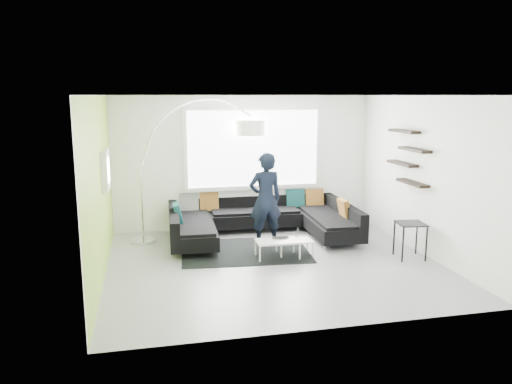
% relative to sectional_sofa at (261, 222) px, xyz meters
% --- Properties ---
extents(ground, '(5.50, 5.50, 0.00)m').
position_rel_sectional_sofa_xyz_m(ground, '(-0.15, -1.51, -0.34)').
color(ground, gray).
rests_on(ground, ground).
extents(room_shell, '(5.54, 5.04, 2.82)m').
position_rel_sectional_sofa_xyz_m(room_shell, '(-0.11, -1.30, 1.47)').
color(room_shell, white).
rests_on(room_shell, ground).
extents(sectional_sofa, '(3.67, 2.35, 0.77)m').
position_rel_sectional_sofa_xyz_m(sectional_sofa, '(0.00, 0.00, 0.00)').
color(sectional_sofa, black).
rests_on(sectional_sofa, ground).
extents(rug, '(2.41, 1.85, 0.01)m').
position_rel_sectional_sofa_xyz_m(rug, '(-0.48, -0.77, -0.34)').
color(rug, black).
rests_on(rug, ground).
extents(coffee_table, '(0.97, 0.58, 0.32)m').
position_rel_sectional_sofa_xyz_m(coffee_table, '(0.17, -1.19, -0.18)').
color(coffee_table, white).
rests_on(coffee_table, ground).
extents(arc_lamp, '(2.65, 1.12, 2.75)m').
position_rel_sectional_sofa_xyz_m(arc_lamp, '(-2.30, 0.22, 1.03)').
color(arc_lamp, silver).
rests_on(arc_lamp, ground).
extents(side_table, '(0.51, 0.51, 0.63)m').
position_rel_sectional_sofa_xyz_m(side_table, '(2.25, -1.76, -0.03)').
color(side_table, black).
rests_on(side_table, ground).
extents(person, '(0.74, 0.57, 1.76)m').
position_rel_sectional_sofa_xyz_m(person, '(-0.02, -0.43, 0.54)').
color(person, black).
rests_on(person, ground).
extents(laptop, '(0.31, 0.21, 0.02)m').
position_rel_sectional_sofa_xyz_m(laptop, '(0.08, -1.17, -0.01)').
color(laptop, black).
rests_on(laptop, coffee_table).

